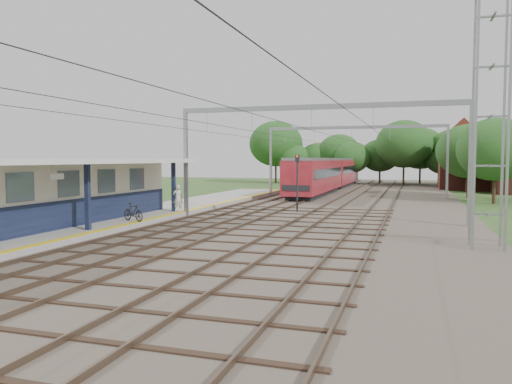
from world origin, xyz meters
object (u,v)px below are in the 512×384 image
at_px(bicycle, 133,212).
at_px(train, 330,173).
at_px(signal_post, 297,177).
at_px(person, 178,198).

xyz_separation_m(bicycle, train, (5.10, 35.37, 1.25)).
distance_m(train, signal_post, 25.53).
bearing_deg(signal_post, train, 92.89).
distance_m(bicycle, signal_post, 12.21).
xyz_separation_m(train, signal_post, (1.85, -25.46, 0.38)).
distance_m(person, train, 30.39).
bearing_deg(train, signal_post, -85.84).
height_order(person, signal_post, signal_post).
relative_size(person, signal_post, 0.43).
bearing_deg(person, signal_post, -171.22).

